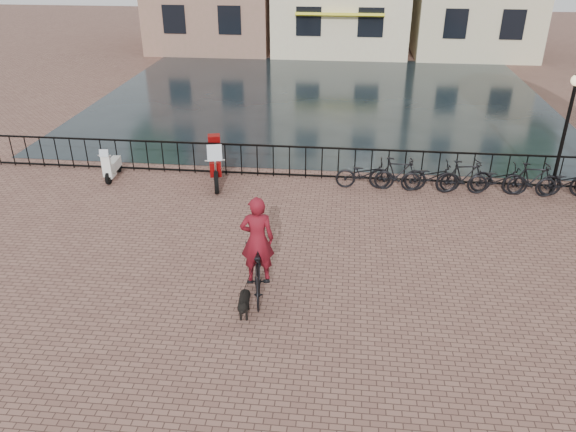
# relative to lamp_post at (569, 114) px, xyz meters

# --- Properties ---
(ground) EXTENTS (100.00, 100.00, 0.00)m
(ground) POSITION_rel_lamp_post_xyz_m (-7.20, -7.60, -2.38)
(ground) COLOR brown
(ground) RESTS_ON ground
(canal_water) EXTENTS (20.00, 20.00, 0.00)m
(canal_water) POSITION_rel_lamp_post_xyz_m (-7.20, 9.70, -2.38)
(canal_water) COLOR black
(canal_water) RESTS_ON ground
(railing) EXTENTS (20.00, 0.05, 1.02)m
(railing) POSITION_rel_lamp_post_xyz_m (-7.20, 0.40, -1.87)
(railing) COLOR black
(railing) RESTS_ON ground
(lamp_post) EXTENTS (0.30, 0.30, 3.45)m
(lamp_post) POSITION_rel_lamp_post_xyz_m (0.00, 0.00, 0.00)
(lamp_post) COLOR black
(lamp_post) RESTS_ON ground
(cyclist) EXTENTS (0.89, 1.97, 2.62)m
(cyclist) POSITION_rel_lamp_post_xyz_m (-7.68, -5.91, -1.38)
(cyclist) COLOR black
(cyclist) RESTS_ON ground
(dog) EXTENTS (0.31, 0.79, 0.52)m
(dog) POSITION_rel_lamp_post_xyz_m (-7.85, -6.67, -2.12)
(dog) COLOR black
(dog) RESTS_ON ground
(motorcycle) EXTENTS (1.02, 2.23, 1.55)m
(motorcycle) POSITION_rel_lamp_post_xyz_m (-9.87, -0.21, -1.60)
(motorcycle) COLOR maroon
(motorcycle) RESTS_ON ground
(scooter) EXTENTS (0.44, 1.26, 1.15)m
(scooter) POSITION_rel_lamp_post_xyz_m (-13.09, -0.25, -1.80)
(scooter) COLOR white
(scooter) RESTS_ON ground
(parked_bike_0) EXTENTS (1.72, 0.61, 0.90)m
(parked_bike_0) POSITION_rel_lamp_post_xyz_m (-5.40, -0.20, -1.93)
(parked_bike_0) COLOR black
(parked_bike_0) RESTS_ON ground
(parked_bike_1) EXTENTS (1.67, 0.49, 1.00)m
(parked_bike_1) POSITION_rel_lamp_post_xyz_m (-4.45, -0.20, -1.88)
(parked_bike_1) COLOR black
(parked_bike_1) RESTS_ON ground
(parked_bike_2) EXTENTS (1.75, 0.71, 0.90)m
(parked_bike_2) POSITION_rel_lamp_post_xyz_m (-3.50, -0.20, -1.93)
(parked_bike_2) COLOR black
(parked_bike_2) RESTS_ON ground
(parked_bike_3) EXTENTS (1.72, 0.75, 1.00)m
(parked_bike_3) POSITION_rel_lamp_post_xyz_m (-2.55, -0.20, -1.88)
(parked_bike_3) COLOR black
(parked_bike_3) RESTS_ON ground
(parked_bike_4) EXTENTS (1.74, 0.68, 0.90)m
(parked_bike_4) POSITION_rel_lamp_post_xyz_m (-1.60, -0.20, -1.93)
(parked_bike_4) COLOR black
(parked_bike_4) RESTS_ON ground
(parked_bike_5) EXTENTS (1.67, 0.50, 1.00)m
(parked_bike_5) POSITION_rel_lamp_post_xyz_m (-0.65, -0.20, -1.88)
(parked_bike_5) COLOR black
(parked_bike_5) RESTS_ON ground
(parked_bike_6) EXTENTS (1.75, 0.71, 0.90)m
(parked_bike_6) POSITION_rel_lamp_post_xyz_m (0.30, -0.20, -1.93)
(parked_bike_6) COLOR black
(parked_bike_6) RESTS_ON ground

